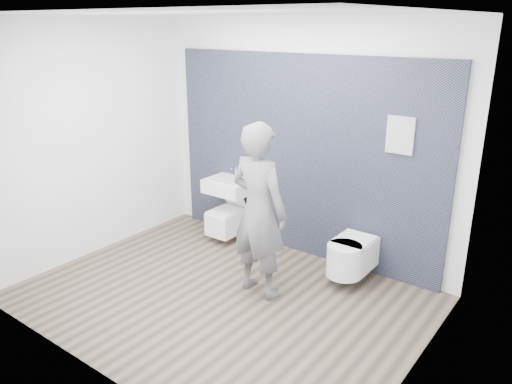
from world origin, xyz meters
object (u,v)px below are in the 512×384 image
Objects in this scene: toilet_square at (227,220)px; visitor at (259,211)px; toilet_rounded at (350,256)px; washbasin at (229,186)px.

toilet_square is 0.36× the size of visitor.
toilet_rounded is 1.19m from visitor.
toilet_square reaches higher than toilet_rounded.
washbasin is at bearing 176.26° from toilet_rounded.
washbasin reaches higher than toilet_rounded.
visitor reaches higher than toilet_rounded.
toilet_rounded is (1.81, -0.08, 0.04)m from toilet_square.
washbasin is 0.89× the size of toilet_square.
toilet_rounded is 0.36× the size of visitor.
visitor is (1.15, -0.85, 0.65)m from toilet_square.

